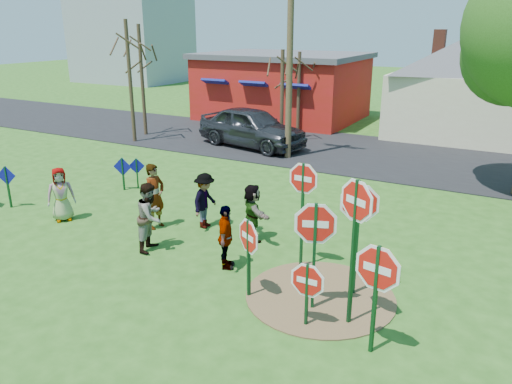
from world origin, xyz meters
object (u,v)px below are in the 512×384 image
stop_sign_a (249,242)px  stop_sign_b (303,189)px  utility_pole (290,52)px  stop_sign_d (359,212)px  suv (252,127)px  stop_sign_c (355,220)px  person_b (155,196)px  person_a (61,194)px

stop_sign_a → stop_sign_b: stop_sign_b is taller
utility_pole → stop_sign_d: bearing=-57.9°
stop_sign_a → utility_pole: (-4.18, 10.94, 3.21)m
stop_sign_d → suv: bearing=111.1°
stop_sign_a → suv: size_ratio=0.35×
stop_sign_c → suv: (-8.76, 11.94, -1.21)m
person_b → person_a: bearing=111.8°
person_b → utility_pole: bearing=4.1°
stop_sign_c → person_a: 9.38m
stop_sign_c → stop_sign_d: size_ratio=1.17×
stop_sign_b → person_b: size_ratio=1.44×
stop_sign_d → person_b: (-6.14, 0.91, -0.94)m
stop_sign_d → person_b: stop_sign_d is taller
stop_sign_a → stop_sign_b: 1.97m
stop_sign_b → utility_pole: utility_pole is taller
stop_sign_a → stop_sign_c: stop_sign_c is taller
stop_sign_a → stop_sign_c: size_ratio=0.61×
stop_sign_c → person_b: bearing=-169.2°
stop_sign_a → suv: bearing=149.1°
person_a → suv: suv is taller
person_b → suv: suv is taller
stop_sign_d → stop_sign_a: bearing=-166.0°
person_b → suv: bearing=17.5°
stop_sign_b → stop_sign_d: size_ratio=1.03×
person_a → utility_pole: 10.78m
stop_sign_b → suv: 12.40m
suv → person_b: bearing=-154.6°
person_a → stop_sign_b: bearing=-48.1°
stop_sign_b → suv: size_ratio=0.50×
stop_sign_b → stop_sign_c: stop_sign_c is taller
stop_sign_b → suv: stop_sign_b is taller
stop_sign_c → utility_pole: 12.84m
stop_sign_b → person_a: size_ratio=1.68×
stop_sign_b → suv: (-6.98, 10.20, -1.01)m
suv → utility_pole: bearing=-101.8°
stop_sign_b → person_a: 7.54m
stop_sign_b → person_a: (-7.42, -0.58, -1.17)m
stop_sign_c → utility_pole: size_ratio=0.36×
person_a → person_b: bearing=-35.0°
stop_sign_b → person_b: 4.75m
stop_sign_c → person_a: bearing=-158.7°
person_a → person_b: person_b is taller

